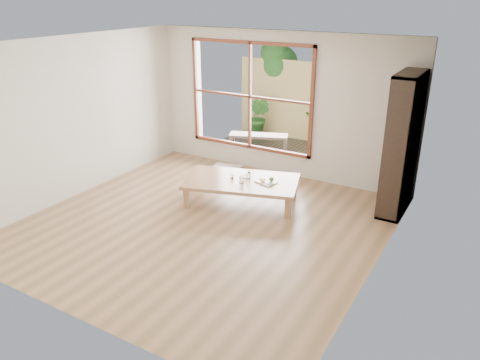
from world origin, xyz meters
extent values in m
plane|color=#A97B54|center=(0.00, 0.00, 0.00)|extent=(5.00, 5.00, 0.00)
cube|color=#AA7F52|center=(0.09, 0.93, 0.36)|extent=(2.01, 1.50, 0.06)
cube|color=#AA7F52|center=(-0.55, 0.29, 0.17)|extent=(0.11, 0.11, 0.34)
cube|color=#AA7F52|center=(-0.80, 1.08, 0.17)|extent=(0.11, 0.11, 0.34)
cube|color=#AA7F52|center=(0.98, 0.78, 0.17)|extent=(0.11, 0.11, 0.34)
cube|color=#AA7F52|center=(0.73, 1.57, 0.17)|extent=(0.11, 0.11, 0.34)
cube|color=beige|center=(-0.87, 1.95, 0.04)|extent=(0.62, 0.62, 0.08)
cube|color=#31221B|center=(2.31, 1.90, 1.08)|extent=(0.34, 0.97, 2.16)
cylinder|color=silver|center=(0.15, 0.80, 0.45)|extent=(0.07, 0.07, 0.12)
cylinder|color=silver|center=(0.14, 1.04, 0.44)|extent=(0.07, 0.07, 0.10)
cylinder|color=silver|center=(0.11, 1.01, 0.43)|extent=(0.06, 0.06, 0.08)
cylinder|color=silver|center=(-0.09, 0.91, 0.43)|extent=(0.06, 0.06, 0.08)
cube|color=white|center=(0.47, 1.02, 0.40)|extent=(0.36, 0.29, 0.02)
sphere|color=#51772F|center=(0.55, 1.06, 0.45)|extent=(0.08, 0.08, 0.08)
cube|color=gold|center=(0.44, 0.97, 0.42)|extent=(0.06, 0.06, 0.03)
cube|color=beige|center=(0.40, 1.05, 0.42)|extent=(0.08, 0.07, 0.02)
cylinder|color=silver|center=(0.51, 0.95, 0.42)|extent=(0.17, 0.06, 0.01)
cube|color=#342C26|center=(-0.60, 3.56, 0.00)|extent=(2.80, 2.00, 0.05)
cube|color=#31221B|center=(-0.86, 3.26, 0.39)|extent=(1.27, 0.77, 0.05)
cube|color=#31221B|center=(-1.34, 2.92, 0.19)|extent=(0.08, 0.08, 0.34)
cube|color=#31221B|center=(-1.44, 3.18, 0.19)|extent=(0.08, 0.08, 0.34)
cube|color=#31221B|center=(-0.27, 3.33, 0.19)|extent=(0.08, 0.08, 0.34)
cube|color=#31221B|center=(-0.37, 3.59, 0.19)|extent=(0.08, 0.08, 0.34)
cube|color=tan|center=(-0.60, 4.56, 0.90)|extent=(2.80, 0.06, 1.80)
imported|color=#2D6324|center=(0.23, 4.37, 0.51)|extent=(0.89, 0.78, 0.97)
imported|color=#2D6324|center=(-1.37, 4.21, 0.50)|extent=(0.55, 0.45, 0.95)
cylinder|color=#4C3D2D|center=(-1.30, 4.86, 0.80)|extent=(0.14, 0.14, 1.60)
sphere|color=#2D6324|center=(-1.18, 4.86, 1.65)|extent=(0.84, 0.84, 0.84)
sphere|color=#2D6324|center=(-1.45, 4.94, 1.45)|extent=(0.70, 0.70, 0.70)
sphere|color=#2D6324|center=(-1.27, 4.76, 1.90)|extent=(0.64, 0.64, 0.64)
camera|label=1|loc=(3.59, -5.12, 3.24)|focal=35.00mm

